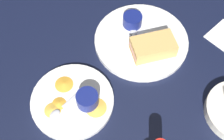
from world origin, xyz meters
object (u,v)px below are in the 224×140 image
sandwich_half_near (153,47)px  plate_chips_companion (72,101)px  spoon_by_dark_ramekin (134,36)px  ramekin_dark_sauce (132,20)px  ramekin_light_gravy (87,99)px  spoon_by_gravy_ramekin (58,111)px  plate_sandwich_main (141,41)px

sandwich_half_near → plate_chips_companion: bearing=6.9°
spoon_by_dark_ramekin → ramekin_dark_sauce: bearing=-113.5°
ramekin_dark_sauce → ramekin_light_gravy: size_ratio=1.01×
sandwich_half_near → spoon_by_gravy_ramekin: 33.84cm
sandwich_half_near → ramekin_dark_sauce: 12.41cm
ramekin_dark_sauce → plate_sandwich_main: bearing=86.2°
plate_sandwich_main → sandwich_half_near: size_ratio=2.07×
sandwich_half_near → spoon_by_gravy_ramekin: (33.40, 5.05, -2.04)cm
ramekin_light_gravy → spoon_by_gravy_ramekin: 8.57cm
ramekin_dark_sauce → spoon_by_dark_ramekin: 5.45cm
spoon_by_dark_ramekin → spoon_by_gravy_ramekin: 33.73cm
ramekin_dark_sauce → ramekin_light_gravy: 31.35cm
plate_chips_companion → ramekin_dark_sauce: bearing=-151.0°
ramekin_light_gravy → ramekin_dark_sauce: bearing=-143.1°
ramekin_dark_sauce → plate_chips_companion: ramekin_dark_sauce is taller
spoon_by_gravy_ramekin → sandwich_half_near: bearing=-171.4°
sandwich_half_near → ramekin_light_gravy: sandwich_half_near is taller
plate_sandwich_main → sandwich_half_near: 6.53cm
plate_sandwich_main → spoon_by_dark_ramekin: (1.63, -1.98, 1.16)cm
sandwich_half_near → ramekin_light_gravy: size_ratio=2.35×
ramekin_dark_sauce → ramekin_light_gravy: ramekin_light_gravy is taller
plate_sandwich_main → spoon_by_gravy_ramekin: bearing=18.1°
ramekin_dark_sauce → spoon_by_dark_ramekin: size_ratio=0.65×
ramekin_dark_sauce → plate_chips_companion: size_ratio=0.27×
sandwich_half_near → plate_chips_companion: sandwich_half_near is taller
spoon_by_dark_ramekin → plate_chips_companion: size_ratio=0.41×
plate_chips_companion → spoon_by_gravy_ramekin: size_ratio=2.40×
plate_sandwich_main → plate_chips_companion: 29.61cm
ramekin_dark_sauce → spoon_by_dark_ramekin: ramekin_dark_sauce is taller
plate_chips_companion → spoon_by_dark_ramekin: bearing=-157.3°
sandwich_half_near → ramekin_dark_sauce: bearing=-89.6°
spoon_by_gravy_ramekin → ramekin_dark_sauce: bearing=-152.4°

